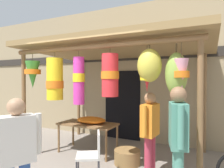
% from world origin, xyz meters
% --- Properties ---
extents(ground_plane, '(30.00, 30.00, 0.00)m').
position_xyz_m(ground_plane, '(0.00, 0.00, 0.00)').
color(ground_plane, gray).
extents(shop_facade, '(12.81, 0.29, 3.91)m').
position_xyz_m(shop_facade, '(-0.00, 2.25, 1.95)').
color(shop_facade, '#9E8966').
rests_on(shop_facade, ground_plane).
extents(market_stall_canopy, '(4.15, 2.61, 2.59)m').
position_xyz_m(market_stall_canopy, '(0.22, 0.62, 2.25)').
color(market_stall_canopy, brown).
rests_on(market_stall_canopy, ground_plane).
extents(display_table, '(1.38, 0.67, 0.71)m').
position_xyz_m(display_table, '(-0.48, 0.69, 0.63)').
color(display_table, brown).
rests_on(display_table, ground_plane).
extents(flower_heap_on_table, '(0.73, 0.51, 0.15)m').
position_xyz_m(flower_heap_on_table, '(-0.40, 0.73, 0.78)').
color(flower_heap_on_table, orange).
rests_on(flower_heap_on_table, display_table).
extents(folding_chair, '(0.55, 0.55, 0.84)m').
position_xyz_m(folding_chair, '(0.34, -0.42, 0.50)').
color(folding_chair, beige).
rests_on(folding_chair, ground_plane).
extents(wicker_basket_spare, '(0.54, 0.54, 0.29)m').
position_xyz_m(wicker_basket_spare, '(0.61, 0.49, 0.15)').
color(wicker_basket_spare, olive).
rests_on(wicker_basket_spare, ground_plane).
extents(customer_foreground, '(0.26, 0.59, 1.52)m').
position_xyz_m(customer_foreground, '(1.19, 0.14, 0.88)').
color(customer_foreground, '#B23347').
rests_on(customer_foreground, ground_plane).
extents(shopper_by_bananas, '(0.37, 0.54, 1.52)m').
position_xyz_m(shopper_by_bananas, '(0.09, -1.73, 0.89)').
color(shopper_by_bananas, '#2D5193').
rests_on(shopper_by_bananas, ground_plane).
extents(passerby_at_right, '(0.32, 0.58, 1.65)m').
position_xyz_m(passerby_at_right, '(1.75, -0.49, 0.97)').
color(passerby_at_right, '#4C8E7A').
rests_on(passerby_at_right, ground_plane).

